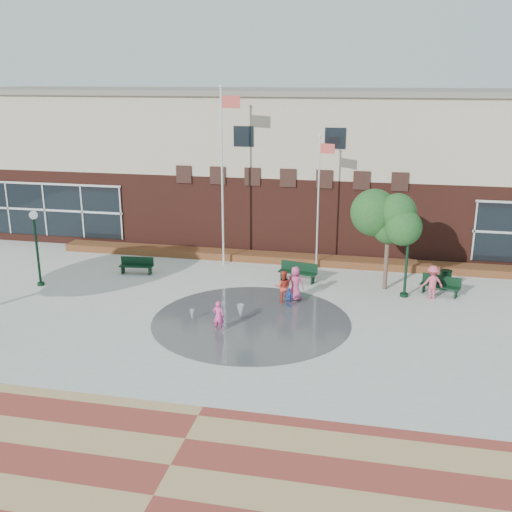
% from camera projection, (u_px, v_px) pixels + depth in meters
% --- Properties ---
extents(ground, '(120.00, 120.00, 0.00)m').
position_uv_depth(ground, '(234.00, 352.00, 22.51)').
color(ground, '#666056').
rests_on(ground, ground).
extents(plaza_concrete, '(46.00, 18.00, 0.01)m').
position_uv_depth(plaza_concrete, '(256.00, 313.00, 26.26)').
color(plaza_concrete, '#A8A8A0').
rests_on(plaza_concrete, ground).
extents(paver_band, '(46.00, 6.00, 0.01)m').
position_uv_depth(paver_band, '(170.00, 465.00, 15.96)').
color(paver_band, maroon).
rests_on(paver_band, ground).
extents(splash_pad, '(8.40, 8.40, 0.01)m').
position_uv_depth(splash_pad, '(251.00, 321.00, 25.32)').
color(splash_pad, '#383A3D').
rests_on(splash_pad, ground).
extents(library_building, '(44.40, 10.40, 9.20)m').
position_uv_depth(library_building, '(301.00, 164.00, 37.54)').
color(library_building, '#4B2019').
rests_on(library_building, ground).
extents(flower_bed, '(26.00, 1.20, 0.40)m').
position_uv_depth(flower_bed, '(284.00, 262.00, 33.38)').
color(flower_bed, maroon).
rests_on(flower_bed, ground).
extents(flagpole_left, '(1.12, 0.22, 9.54)m').
position_uv_depth(flagpole_left, '(223.00, 168.00, 31.39)').
color(flagpole_left, white).
rests_on(flagpole_left, ground).
extents(flagpole_right, '(0.85, 0.31, 7.10)m').
position_uv_depth(flagpole_right, '(319.00, 196.00, 31.05)').
color(flagpole_right, white).
rests_on(flagpole_right, ground).
extents(lamp_left, '(0.40, 0.40, 3.78)m').
position_uv_depth(lamp_left, '(36.00, 240.00, 28.97)').
color(lamp_left, black).
rests_on(lamp_left, ground).
extents(lamp_right, '(0.43, 0.43, 4.06)m').
position_uv_depth(lamp_right, '(408.00, 245.00, 27.42)').
color(lamp_right, black).
rests_on(lamp_right, ground).
extents(bench_left, '(1.79, 0.64, 0.88)m').
position_uv_depth(bench_left, '(137.00, 269.00, 31.32)').
color(bench_left, black).
rests_on(bench_left, ground).
extents(bench_mid, '(2.00, 0.90, 0.97)m').
position_uv_depth(bench_mid, '(298.00, 276.00, 30.14)').
color(bench_mid, black).
rests_on(bench_mid, ground).
extents(bench_right, '(1.88, 1.06, 0.91)m').
position_uv_depth(bench_right, '(440.00, 289.00, 28.30)').
color(bench_right, black).
rests_on(bench_right, ground).
extents(trash_can, '(0.57, 0.57, 0.94)m').
position_uv_depth(trash_can, '(446.00, 280.00, 29.06)').
color(trash_can, black).
rests_on(trash_can, ground).
extents(tree_mid, '(2.94, 2.94, 4.97)m').
position_uv_depth(tree_mid, '(389.00, 217.00, 28.10)').
color(tree_mid, '#49342A').
rests_on(tree_mid, ground).
extents(water_jet_a, '(0.31, 0.31, 0.61)m').
position_uv_depth(water_jet_a, '(240.00, 319.00, 25.60)').
color(water_jet_a, white).
rests_on(water_jet_a, ground).
extents(water_jet_b, '(0.20, 0.20, 0.46)m').
position_uv_depth(water_jet_b, '(192.00, 320.00, 25.42)').
color(water_jet_b, white).
rests_on(water_jet_b, ground).
extents(child_splash, '(0.49, 0.34, 1.30)m').
position_uv_depth(child_splash, '(218.00, 316.00, 24.17)').
color(child_splash, '#E2408A').
rests_on(child_splash, ground).
extents(adult_red, '(0.81, 0.67, 1.53)m').
position_uv_depth(adult_red, '(283.00, 287.00, 27.21)').
color(adult_red, '#C43A2B').
rests_on(adult_red, ground).
extents(adult_pink, '(0.85, 0.61, 1.62)m').
position_uv_depth(adult_pink, '(295.00, 284.00, 27.51)').
color(adult_pink, '#C94671').
rests_on(adult_pink, ground).
extents(child_blue, '(0.58, 0.45, 0.91)m').
position_uv_depth(child_blue, '(289.00, 298.00, 26.74)').
color(child_blue, '#2252B2').
rests_on(child_blue, ground).
extents(person_bench, '(1.17, 0.88, 1.61)m').
position_uv_depth(person_bench, '(432.00, 282.00, 27.67)').
color(person_bench, '#D64C65').
rests_on(person_bench, ground).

